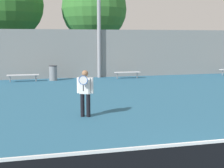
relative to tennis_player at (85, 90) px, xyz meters
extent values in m
cylinder|color=black|center=(-0.09, 0.05, -0.51)|extent=(0.14, 0.14, 0.81)
cylinder|color=black|center=(0.10, -0.03, -0.51)|extent=(0.14, 0.14, 0.81)
cube|color=white|center=(0.00, 0.01, 0.17)|extent=(0.42, 0.32, 0.56)
cylinder|color=white|center=(-0.22, 0.10, 0.18)|extent=(0.10, 0.10, 0.54)
cylinder|color=white|center=(0.22, -0.08, 0.18)|extent=(0.10, 0.10, 0.54)
sphere|color=#8E6647|center=(0.00, 0.01, 0.59)|extent=(0.22, 0.22, 0.22)
cylinder|color=black|center=(-0.10, -0.25, 0.14)|extent=(0.03, 0.03, 0.22)
torus|color=#28519E|center=(-0.10, -0.25, 0.39)|extent=(0.30, 0.14, 0.31)
cylinder|color=silver|center=(-0.10, -0.25, 0.39)|extent=(0.25, 0.10, 0.27)
cube|color=silver|center=(-2.42, 9.54, -0.50)|extent=(1.94, 0.40, 0.04)
cylinder|color=gray|center=(-3.19, 9.54, -0.72)|extent=(0.06, 0.06, 0.40)
cylinder|color=gray|center=(-1.64, 9.54, -0.72)|extent=(0.06, 0.06, 0.40)
cube|color=silver|center=(4.33, 9.54, -0.50)|extent=(1.74, 0.40, 0.04)
cylinder|color=gray|center=(3.63, 9.54, -0.72)|extent=(0.06, 0.06, 0.40)
cylinder|color=gray|center=(5.02, 9.54, -0.72)|extent=(0.06, 0.06, 0.40)
cylinder|color=gray|center=(11.53, 9.54, -0.72)|extent=(0.06, 0.06, 0.40)
cylinder|color=#939399|center=(2.60, 10.54, 4.22)|extent=(0.25, 0.25, 10.28)
cylinder|color=gray|center=(-0.57, 9.72, -0.46)|extent=(0.50, 0.50, 0.92)
cylinder|color=#333338|center=(-0.57, 9.72, 0.02)|extent=(0.52, 0.52, 0.04)
cube|color=gray|center=(2.47, 10.71, 0.71)|extent=(35.12, 0.06, 3.27)
cylinder|color=brown|center=(3.37, 16.42, 0.53)|extent=(0.34, 0.34, 2.91)
sphere|color=#387A33|center=(3.37, 16.42, 4.20)|extent=(5.53, 5.53, 5.53)
cylinder|color=brown|center=(-3.59, 16.04, 0.64)|extent=(0.51, 0.51, 3.12)
sphere|color=#2D6B28|center=(-3.59, 16.04, 4.41)|extent=(5.52, 5.52, 5.52)
camera|label=1|loc=(-1.59, -10.41, 1.78)|focal=50.00mm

